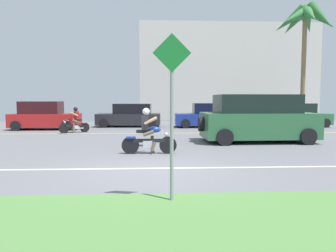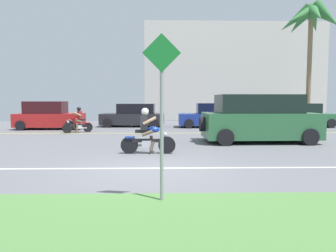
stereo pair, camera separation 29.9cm
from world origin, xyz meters
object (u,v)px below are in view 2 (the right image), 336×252
motorcyclist (148,134)px  parked_car_0 (49,116)px  parked_car_2 (214,116)px  palm_tree_0 (311,21)px  street_sign (162,102)px  parked_car_3 (301,116)px  parked_car_1 (134,116)px  motorcyclist_distant (78,122)px  suv_nearby (259,119)px

motorcyclist → parked_car_0: size_ratio=0.46×
parked_car_2 → palm_tree_0: size_ratio=0.50×
street_sign → motorcyclist: bearing=95.0°
motorcyclist → street_sign: size_ratio=0.63×
motorcyclist → parked_car_3: 13.64m
parked_car_1 → motorcyclist_distant: bearing=-124.7°
motorcyclist → palm_tree_0: (10.93, 12.44, 6.59)m
parked_car_3 → street_sign: (-8.93, -14.88, 0.99)m
parked_car_3 → palm_tree_0: bearing=58.1°
suv_nearby → motorcyclist_distant: suv_nearby is taller
suv_nearby → street_sign: 8.69m
parked_car_1 → palm_tree_0: size_ratio=0.48×
suv_nearby → parked_car_0: (-10.56, 6.01, -0.19)m
motorcyclist_distant → palm_tree_0: bearing=21.1°
parked_car_1 → parked_car_2: (5.07, -0.64, 0.02)m
parked_car_3 → motorcyclist_distant: parked_car_3 is taller
motorcyclist_distant → street_sign: street_sign is taller
motorcyclist → parked_car_2: size_ratio=0.41×
parked_car_1 → motorcyclist: bearing=-82.9°
parked_car_3 → palm_tree_0: 7.15m
parked_car_1 → street_sign: (1.75, -15.43, 1.00)m
suv_nearby → parked_car_3: bearing=55.4°
parked_car_0 → parked_car_2: parked_car_0 is taller
palm_tree_0 → motorcyclist_distant: (-14.86, -5.75, -6.64)m
parked_car_1 → palm_tree_0: palm_tree_0 is taller
motorcyclist → parked_car_3: parked_car_3 is taller
parked_car_1 → motorcyclist_distant: 4.60m
parked_car_3 → street_sign: street_sign is taller
palm_tree_0 → street_sign: bearing=-121.1°
street_sign → suv_nearby: bearing=62.7°
parked_car_0 → motorcyclist_distant: bearing=-42.7°
motorcyclist → parked_car_1: bearing=97.1°
street_sign → parked_car_1: bearing=96.5°
parked_car_2 → parked_car_3: size_ratio=1.10×
parked_car_2 → palm_tree_0: bearing=20.0°
motorcyclist → street_sign: 5.09m
motorcyclist → motorcyclist_distant: (-3.93, 6.69, -0.05)m
parked_car_0 → palm_tree_0: bearing=12.2°
suv_nearby → motorcyclist_distant: bearing=154.6°
parked_car_2 → street_sign: 15.19m
parked_car_0 → street_sign: 15.24m
parked_car_2 → palm_tree_0: 10.03m
motorcyclist → parked_car_3: (9.37, 9.92, 0.08)m
parked_car_0 → motorcyclist: bearing=-54.9°
motorcyclist → palm_tree_0: size_ratio=0.21×
parked_car_1 → parked_car_3: size_ratio=1.05×
motorcyclist_distant → street_sign: size_ratio=0.50×
parked_car_3 → suv_nearby: bearing=-124.6°
parked_car_0 → palm_tree_0: (17.09, 3.69, 6.46)m
suv_nearby → parked_car_1: (-5.72, 7.74, -0.25)m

